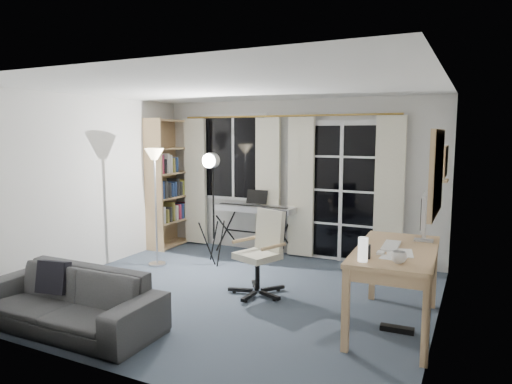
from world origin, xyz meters
TOP-DOWN VIEW (x-y plane):
  - floor at (0.00, 0.00)m, footprint 4.50×4.00m
  - window at (-1.05, 1.97)m, footprint 1.20×0.08m
  - french_door at (0.75, 1.97)m, footprint 1.32×0.09m
  - curtains at (-0.14, 1.88)m, footprint 3.60×0.07m
  - bookshelf at (-2.13, 1.64)m, footprint 0.36×1.00m
  - torchiere_lamp at (-1.55, 0.56)m, footprint 0.32×0.32m
  - keyboard_piano at (-0.55, 1.70)m, footprint 1.31×0.64m
  - studio_light at (-0.85, 0.94)m, footprint 0.30×0.33m
  - office_chair at (0.32, 0.21)m, footprint 0.69×0.70m
  - desk at (1.88, -0.13)m, footprint 0.80×1.50m
  - monitor at (2.08, 0.32)m, footprint 0.19×0.57m
  - desk_clutter at (1.82, -0.36)m, footprint 0.44×0.90m
  - mug at (1.98, -0.63)m, footprint 0.13×0.11m
  - wall_mirror at (2.22, -0.35)m, footprint 0.04×0.94m
  - framed_print at (2.23, 0.55)m, footprint 0.03×0.42m
  - wall_shelf at (2.16, 1.05)m, footprint 0.16×0.30m
  - sofa at (-0.97, -1.55)m, footprint 1.94×0.59m

SIDE VIEW (x-z plane):
  - floor at x=0.00m, z-range -0.02..0.00m
  - sofa at x=-0.97m, z-range 0.00..0.76m
  - office_chair at x=0.32m, z-range 0.09..1.08m
  - desk_clutter at x=1.82m, z-range 0.12..1.12m
  - desk at x=1.88m, z-range 0.30..1.08m
  - keyboard_piano at x=-0.55m, z-range 0.24..1.19m
  - mug at x=1.98m, z-range 0.79..0.92m
  - bookshelf at x=-2.13m, z-range -0.05..2.07m
  - french_door at x=0.75m, z-range -0.03..2.08m
  - monitor at x=2.08m, z-range 0.84..1.33m
  - curtains at x=-0.14m, z-range 0.03..2.16m
  - studio_light at x=-0.85m, z-range 0.50..2.15m
  - torchiere_lamp at x=-1.55m, z-range 0.51..2.19m
  - wall_shelf at x=2.16m, z-range 1.32..1.50m
  - window at x=-1.05m, z-range 0.80..2.20m
  - wall_mirror at x=2.22m, z-range 1.18..1.92m
  - framed_print at x=2.23m, z-range 1.44..1.76m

